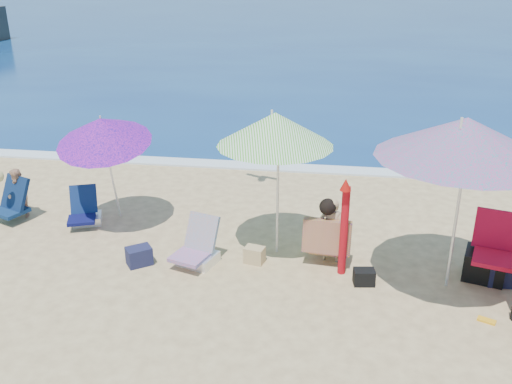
# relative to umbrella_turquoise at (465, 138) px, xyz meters

# --- Properties ---
(ground) EXTENTS (120.00, 120.00, 0.00)m
(ground) POSITION_rel_umbrella_turquoise_xyz_m (-2.37, -0.44, -2.21)
(ground) COLOR #D8BC84
(ground) RESTS_ON ground
(sea) EXTENTS (120.00, 80.00, 0.12)m
(sea) POSITION_rel_umbrella_turquoise_xyz_m (-2.37, 44.56, -2.26)
(sea) COLOR navy
(sea) RESTS_ON ground
(foam) EXTENTS (120.00, 0.50, 0.04)m
(foam) POSITION_rel_umbrella_turquoise_xyz_m (-2.37, 4.66, -2.19)
(foam) COLOR white
(foam) RESTS_ON ground
(umbrella_turquoise) EXTENTS (2.87, 2.87, 2.51)m
(umbrella_turquoise) POSITION_rel_umbrella_turquoise_xyz_m (0.00, 0.00, 0.00)
(umbrella_turquoise) COLOR silver
(umbrella_turquoise) RESTS_ON ground
(umbrella_striped) EXTENTS (2.03, 2.03, 2.27)m
(umbrella_striped) POSITION_rel_umbrella_turquoise_xyz_m (-2.43, 0.80, -0.22)
(umbrella_striped) COLOR silver
(umbrella_striped) RESTS_ON ground
(umbrella_blue) EXTENTS (1.59, 1.65, 2.09)m
(umbrella_blue) POSITION_rel_umbrella_turquoise_xyz_m (-5.26, 1.26, -0.49)
(umbrella_blue) COLOR silver
(umbrella_blue) RESTS_ON ground
(furled_umbrella) EXTENTS (0.20, 0.23, 1.49)m
(furled_umbrella) POSITION_rel_umbrella_turquoise_xyz_m (-1.38, 0.31, -1.38)
(furled_umbrella) COLOR #A80C15
(furled_umbrella) RESTS_ON ground
(chair_navy) EXTENTS (0.63, 0.79, 0.64)m
(chair_navy) POSITION_rel_umbrella_turquoise_xyz_m (-5.78, 1.36, -2.04)
(chair_navy) COLOR #0B0E40
(chair_navy) RESTS_ON ground
(chair_rainbow) EXTENTS (0.71, 0.81, 0.71)m
(chair_rainbow) POSITION_rel_umbrella_turquoise_xyz_m (-3.52, 0.29, -2.02)
(chair_rainbow) COLOR #F05466
(chair_rainbow) RESTS_ON ground
(camp_chair_left) EXTENTS (0.73, 0.87, 1.00)m
(camp_chair_left) POSITION_rel_umbrella_turquoise_xyz_m (0.65, 0.48, -1.91)
(camp_chair_left) COLOR red
(camp_chair_left) RESTS_ON ground
(person_center) EXTENTS (0.72, 0.64, 1.03)m
(person_center) POSITION_rel_umbrella_turquoise_xyz_m (-1.58, 0.63, -1.71)
(person_center) COLOR tan
(person_center) RESTS_ON ground
(person_left) EXTENTS (0.71, 0.77, 0.99)m
(person_left) POSITION_rel_umbrella_turquoise_xyz_m (-7.05, 1.40, -1.76)
(person_left) COLOR tan
(person_left) RESTS_ON ground
(bag_navy_a) EXTENTS (0.44, 0.42, 0.28)m
(bag_navy_a) POSITION_rel_umbrella_turquoise_xyz_m (-4.38, 0.12, -2.07)
(bag_navy_a) COLOR #1C1E3E
(bag_navy_a) RESTS_ON ground
(bag_tan) EXTENTS (0.33, 0.27, 0.25)m
(bag_tan) POSITION_rel_umbrella_turquoise_xyz_m (-2.68, 0.44, -2.08)
(bag_tan) COLOR tan
(bag_tan) RESTS_ON ground
(bag_navy_b) EXTENTS (0.39, 0.30, 0.29)m
(bag_navy_b) POSITION_rel_umbrella_turquoise_xyz_m (0.83, 0.36, -2.06)
(bag_navy_b) COLOR #181A36
(bag_navy_b) RESTS_ON ground
(bag_black_b) EXTENTS (0.32, 0.24, 0.22)m
(bag_black_b) POSITION_rel_umbrella_turquoise_xyz_m (-1.06, 0.06, -2.09)
(bag_black_b) COLOR black
(bag_black_b) RESTS_ON ground
(orange_item) EXTENTS (0.24, 0.18, 0.03)m
(orange_item) POSITION_rel_umbrella_turquoise_xyz_m (0.45, -0.61, -2.19)
(orange_item) COLOR #FAAB1A
(orange_item) RESTS_ON ground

